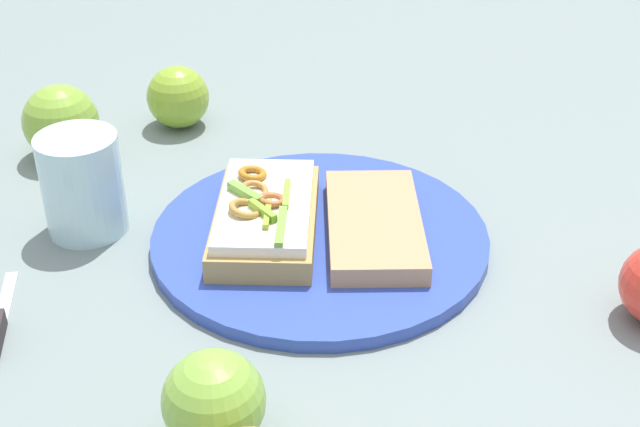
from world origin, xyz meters
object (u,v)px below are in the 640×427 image
at_px(plate, 320,238).
at_px(apple_1, 178,97).
at_px(apple_2, 214,401).
at_px(apple_3, 61,122).
at_px(sandwich, 265,215).
at_px(drinking_glass, 82,184).
at_px(bread_slice_side, 374,224).

xyz_separation_m(plate, apple_1, (0.14, 0.26, 0.03)).
xyz_separation_m(apple_2, apple_3, (0.26, 0.38, 0.01)).
distance_m(sandwich, apple_2, 0.24).
height_order(sandwich, apple_2, apple_2).
bearing_deg(apple_3, drinking_glass, -129.35).
height_order(sandwich, drinking_glass, drinking_glass).
height_order(apple_2, drinking_glass, drinking_glass).
relative_size(plate, bread_slice_side, 1.84).
xyz_separation_m(sandwich, drinking_glass, (-0.06, 0.16, 0.02)).
bearing_deg(drinking_glass, apple_3, 50.65).
bearing_deg(apple_2, sandwich, 24.03).
relative_size(apple_1, apple_2, 1.01).
bearing_deg(bread_slice_side, plate, 87.09).
bearing_deg(sandwich, apple_2, 176.90).
bearing_deg(drinking_glass, apple_2, -121.99).
bearing_deg(apple_2, bread_slice_side, 2.36).
bearing_deg(drinking_glass, apple_1, 14.78).
relative_size(apple_1, apple_3, 0.88).
distance_m(apple_2, drinking_glass, 0.31).
distance_m(apple_1, drinking_glass, 0.23).
xyz_separation_m(plate, apple_2, (-0.25, -0.06, 0.03)).
distance_m(sandwich, drinking_glass, 0.17).
distance_m(plate, sandwich, 0.06).
bearing_deg(bread_slice_side, apple_1, 39.37).
height_order(apple_1, apple_2, same).
bearing_deg(bread_slice_side, apple_2, 152.32).
relative_size(bread_slice_side, apple_2, 2.37).
distance_m(plate, drinking_glass, 0.23).
height_order(plate, drinking_glass, drinking_glass).
xyz_separation_m(plate, sandwich, (-0.02, 0.04, 0.02)).
bearing_deg(apple_1, plate, -117.68).
xyz_separation_m(plate, apple_3, (0.02, 0.33, 0.03)).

